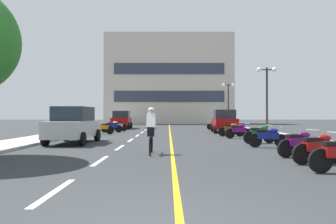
% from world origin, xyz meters
% --- Properties ---
extents(ground_plane, '(140.00, 140.00, 0.00)m').
position_xyz_m(ground_plane, '(0.00, 21.00, 0.00)').
color(ground_plane, '#2D3033').
extents(curb_left, '(2.40, 72.00, 0.12)m').
position_xyz_m(curb_left, '(-7.20, 24.00, 0.06)').
color(curb_left, '#A8A8A3').
rests_on(curb_left, ground).
extents(curb_right, '(2.40, 72.00, 0.12)m').
position_xyz_m(curb_right, '(7.20, 24.00, 0.06)').
color(curb_right, '#A8A8A3').
rests_on(curb_right, ground).
extents(lane_dash_0, '(0.14, 2.20, 0.01)m').
position_xyz_m(lane_dash_0, '(-2.00, 2.00, 0.00)').
color(lane_dash_0, silver).
rests_on(lane_dash_0, ground).
extents(lane_dash_1, '(0.14, 2.20, 0.01)m').
position_xyz_m(lane_dash_1, '(-2.00, 6.00, 0.00)').
color(lane_dash_1, silver).
rests_on(lane_dash_1, ground).
extents(lane_dash_2, '(0.14, 2.20, 0.01)m').
position_xyz_m(lane_dash_2, '(-2.00, 10.00, 0.00)').
color(lane_dash_2, silver).
rests_on(lane_dash_2, ground).
extents(lane_dash_3, '(0.14, 2.20, 0.01)m').
position_xyz_m(lane_dash_3, '(-2.00, 14.00, 0.00)').
color(lane_dash_3, silver).
rests_on(lane_dash_3, ground).
extents(lane_dash_4, '(0.14, 2.20, 0.01)m').
position_xyz_m(lane_dash_4, '(-2.00, 18.00, 0.00)').
color(lane_dash_4, silver).
rests_on(lane_dash_4, ground).
extents(lane_dash_5, '(0.14, 2.20, 0.01)m').
position_xyz_m(lane_dash_5, '(-2.00, 22.00, 0.00)').
color(lane_dash_5, silver).
rests_on(lane_dash_5, ground).
extents(lane_dash_6, '(0.14, 2.20, 0.01)m').
position_xyz_m(lane_dash_6, '(-2.00, 26.00, 0.00)').
color(lane_dash_6, silver).
rests_on(lane_dash_6, ground).
extents(lane_dash_7, '(0.14, 2.20, 0.01)m').
position_xyz_m(lane_dash_7, '(-2.00, 30.00, 0.00)').
color(lane_dash_7, silver).
rests_on(lane_dash_7, ground).
extents(lane_dash_8, '(0.14, 2.20, 0.01)m').
position_xyz_m(lane_dash_8, '(-2.00, 34.00, 0.00)').
color(lane_dash_8, silver).
rests_on(lane_dash_8, ground).
extents(lane_dash_9, '(0.14, 2.20, 0.01)m').
position_xyz_m(lane_dash_9, '(-2.00, 38.00, 0.00)').
color(lane_dash_9, silver).
rests_on(lane_dash_9, ground).
extents(lane_dash_10, '(0.14, 2.20, 0.01)m').
position_xyz_m(lane_dash_10, '(-2.00, 42.00, 0.00)').
color(lane_dash_10, silver).
rests_on(lane_dash_10, ground).
extents(lane_dash_11, '(0.14, 2.20, 0.01)m').
position_xyz_m(lane_dash_11, '(-2.00, 46.00, 0.00)').
color(lane_dash_11, silver).
rests_on(lane_dash_11, ground).
extents(centre_line_yellow, '(0.12, 66.00, 0.01)m').
position_xyz_m(centre_line_yellow, '(0.25, 24.00, 0.00)').
color(centre_line_yellow, gold).
rests_on(centre_line_yellow, ground).
extents(office_building, '(20.06, 6.42, 14.14)m').
position_xyz_m(office_building, '(0.27, 48.15, 7.07)').
color(office_building, beige).
rests_on(office_building, ground).
extents(street_lamp_mid, '(1.46, 0.36, 4.74)m').
position_xyz_m(street_lamp_mid, '(7.24, 19.20, 3.62)').
color(street_lamp_mid, black).
rests_on(street_lamp_mid, curb_right).
extents(street_lamp_far, '(1.46, 0.36, 4.95)m').
position_xyz_m(street_lamp_far, '(7.12, 33.40, 3.76)').
color(street_lamp_far, black).
rests_on(street_lamp_far, curb_right).
extents(parked_car_near, '(2.01, 4.24, 1.82)m').
position_xyz_m(parked_car_near, '(-4.63, 12.10, 0.92)').
color(parked_car_near, black).
rests_on(parked_car_near, ground).
extents(parked_car_mid, '(2.12, 4.29, 1.82)m').
position_xyz_m(parked_car_mid, '(4.61, 21.75, 0.92)').
color(parked_car_mid, black).
rests_on(parked_car_mid, ground).
extents(parked_car_far, '(2.01, 4.24, 1.82)m').
position_xyz_m(parked_car_far, '(-4.66, 28.89, 0.92)').
color(parked_car_far, black).
rests_on(parked_car_far, ground).
extents(motorcycle_1, '(1.68, 0.67, 0.92)m').
position_xyz_m(motorcycle_1, '(4.45, 5.34, 0.47)').
color(motorcycle_1, black).
rests_on(motorcycle_1, ground).
extents(motorcycle_2, '(1.65, 0.76, 0.92)m').
position_xyz_m(motorcycle_2, '(4.53, 6.89, 0.47)').
color(motorcycle_2, black).
rests_on(motorcycle_2, ground).
extents(motorcycle_3, '(1.66, 0.73, 0.92)m').
position_xyz_m(motorcycle_3, '(4.42, 9.90, 0.47)').
color(motorcycle_3, black).
rests_on(motorcycle_3, ground).
extents(motorcycle_4, '(1.68, 0.65, 0.92)m').
position_xyz_m(motorcycle_4, '(4.64, 12.01, 0.47)').
color(motorcycle_4, black).
rests_on(motorcycle_4, ground).
extents(motorcycle_5, '(1.68, 0.64, 0.92)m').
position_xyz_m(motorcycle_5, '(4.35, 15.37, 0.47)').
color(motorcycle_5, black).
rests_on(motorcycle_5, ground).
extents(motorcycle_6, '(1.70, 0.60, 0.92)m').
position_xyz_m(motorcycle_6, '(4.25, 17.12, 0.47)').
color(motorcycle_6, black).
rests_on(motorcycle_6, ground).
extents(motorcycle_7, '(1.70, 0.60, 0.92)m').
position_xyz_m(motorcycle_7, '(-4.71, 19.48, 0.47)').
color(motorcycle_7, black).
rests_on(motorcycle_7, ground).
extents(motorcycle_8, '(1.69, 0.60, 0.92)m').
position_xyz_m(motorcycle_8, '(-4.44, 21.81, 0.47)').
color(motorcycle_8, black).
rests_on(motorcycle_8, ground).
extents(motorcycle_9, '(1.70, 0.60, 0.92)m').
position_xyz_m(motorcycle_9, '(-4.28, 23.80, 0.47)').
color(motorcycle_9, black).
rests_on(motorcycle_9, ground).
extents(motorcycle_10, '(1.66, 0.73, 0.92)m').
position_xyz_m(motorcycle_10, '(4.58, 26.00, 0.47)').
color(motorcycle_10, black).
rests_on(motorcycle_10, ground).
extents(cyclist_rider, '(0.42, 1.77, 1.71)m').
position_xyz_m(cyclist_rider, '(-0.52, 7.73, 0.89)').
color(cyclist_rider, black).
rests_on(cyclist_rider, ground).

